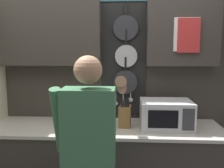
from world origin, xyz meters
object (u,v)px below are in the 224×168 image
object	(u,v)px
microwave	(166,114)
knife_block	(125,116)
utensil_crock	(74,116)
person	(89,147)

from	to	relation	value
microwave	knife_block	size ratio (longest dim) A/B	1.72
microwave	utensil_crock	world-z (taller)	utensil_crock
microwave	person	distance (m)	0.92
microwave	utensil_crock	size ratio (longest dim) A/B	1.40
knife_block	person	xyz separation A→B (m)	(-0.26, -0.65, -0.06)
microwave	utensil_crock	distance (m)	0.90
knife_block	person	bearing A→B (deg)	-111.62
microwave	knife_block	xyz separation A→B (m)	(-0.40, 0.00, -0.03)
knife_block	utensil_crock	distance (m)	0.50
utensil_crock	person	bearing A→B (deg)	-69.09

